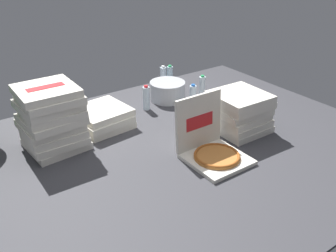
{
  "coord_description": "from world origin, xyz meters",
  "views": [
    {
      "loc": [
        -1.33,
        -1.85,
        1.38
      ],
      "look_at": [
        0.05,
        0.1,
        0.14
      ],
      "focal_mm": 40.41,
      "sensor_mm": 36.0,
      "label": 1
    }
  ],
  "objects_px": {
    "open_pizza_box": "(211,146)",
    "water_bottle_4": "(193,97)",
    "water_bottle_2": "(163,77)",
    "water_bottle_1": "(146,98)",
    "pizza_stack_center_near": "(51,118)",
    "ice_bucket": "(167,91)",
    "water_bottle_3": "(202,87)",
    "pizza_stack_left_far": "(239,112)",
    "water_bottle_0": "(170,77)",
    "pizza_stack_center_far": "(102,118)"
  },
  "relations": [
    {
      "from": "pizza_stack_center_near",
      "to": "water_bottle_0",
      "type": "distance_m",
      "value": 1.44
    },
    {
      "from": "pizza_stack_center_near",
      "to": "pizza_stack_center_far",
      "type": "bearing_deg",
      "value": 12.73
    },
    {
      "from": "pizza_stack_left_far",
      "to": "water_bottle_1",
      "type": "bearing_deg",
      "value": 117.42
    },
    {
      "from": "water_bottle_1",
      "to": "water_bottle_2",
      "type": "bearing_deg",
      "value": 39.75
    },
    {
      "from": "open_pizza_box",
      "to": "water_bottle_3",
      "type": "relative_size",
      "value": 1.9
    },
    {
      "from": "open_pizza_box",
      "to": "water_bottle_0",
      "type": "bearing_deg",
      "value": 66.48
    },
    {
      "from": "ice_bucket",
      "to": "water_bottle_4",
      "type": "bearing_deg",
      "value": -76.2
    },
    {
      "from": "pizza_stack_center_far",
      "to": "water_bottle_4",
      "type": "relative_size",
      "value": 1.98
    },
    {
      "from": "ice_bucket",
      "to": "water_bottle_2",
      "type": "distance_m",
      "value": 0.3
    },
    {
      "from": "pizza_stack_center_near",
      "to": "pizza_stack_center_far",
      "type": "distance_m",
      "value": 0.46
    },
    {
      "from": "water_bottle_3",
      "to": "open_pizza_box",
      "type": "bearing_deg",
      "value": -126.35
    },
    {
      "from": "pizza_stack_left_far",
      "to": "water_bottle_4",
      "type": "height_order",
      "value": "pizza_stack_left_far"
    },
    {
      "from": "pizza_stack_center_near",
      "to": "water_bottle_1",
      "type": "relative_size",
      "value": 2.09
    },
    {
      "from": "water_bottle_1",
      "to": "water_bottle_4",
      "type": "xyz_separation_m",
      "value": [
        0.34,
        -0.21,
        0.0
      ]
    },
    {
      "from": "water_bottle_3",
      "to": "water_bottle_4",
      "type": "height_order",
      "value": "same"
    },
    {
      "from": "pizza_stack_left_far",
      "to": "pizza_stack_center_far",
      "type": "height_order",
      "value": "pizza_stack_left_far"
    },
    {
      "from": "open_pizza_box",
      "to": "pizza_stack_center_near",
      "type": "relative_size",
      "value": 0.91
    },
    {
      "from": "water_bottle_0",
      "to": "water_bottle_1",
      "type": "xyz_separation_m",
      "value": [
        -0.48,
        -0.32,
        0.0
      ]
    },
    {
      "from": "pizza_stack_center_far",
      "to": "water_bottle_0",
      "type": "height_order",
      "value": "water_bottle_0"
    },
    {
      "from": "pizza_stack_center_far",
      "to": "water_bottle_2",
      "type": "distance_m",
      "value": 0.96
    },
    {
      "from": "water_bottle_0",
      "to": "pizza_stack_center_near",
      "type": "bearing_deg",
      "value": -160.1
    },
    {
      "from": "open_pizza_box",
      "to": "water_bottle_2",
      "type": "distance_m",
      "value": 1.34
    },
    {
      "from": "water_bottle_2",
      "to": "water_bottle_3",
      "type": "distance_m",
      "value": 0.45
    },
    {
      "from": "water_bottle_4",
      "to": "open_pizza_box",
      "type": "bearing_deg",
      "value": -119.76
    },
    {
      "from": "open_pizza_box",
      "to": "water_bottle_0",
      "type": "height_order",
      "value": "open_pizza_box"
    },
    {
      "from": "pizza_stack_left_far",
      "to": "pizza_stack_center_far",
      "type": "distance_m",
      "value": 1.06
    },
    {
      "from": "pizza_stack_left_far",
      "to": "water_bottle_4",
      "type": "xyz_separation_m",
      "value": [
        -0.03,
        0.52,
        -0.05
      ]
    },
    {
      "from": "ice_bucket",
      "to": "water_bottle_2",
      "type": "bearing_deg",
      "value": 62.93
    },
    {
      "from": "ice_bucket",
      "to": "pizza_stack_center_near",
      "type": "bearing_deg",
      "value": -168.07
    },
    {
      "from": "pizza_stack_left_far",
      "to": "water_bottle_2",
      "type": "xyz_separation_m",
      "value": [
        0.04,
        1.07,
        -0.05
      ]
    },
    {
      "from": "pizza_stack_left_far",
      "to": "pizza_stack_center_far",
      "type": "xyz_separation_m",
      "value": [
        -0.83,
        0.65,
        -0.08
      ]
    },
    {
      "from": "open_pizza_box",
      "to": "pizza_stack_center_far",
      "type": "distance_m",
      "value": 0.93
    },
    {
      "from": "ice_bucket",
      "to": "water_bottle_3",
      "type": "relative_size",
      "value": 1.46
    },
    {
      "from": "ice_bucket",
      "to": "water_bottle_4",
      "type": "distance_m",
      "value": 0.29
    },
    {
      "from": "pizza_stack_center_far",
      "to": "water_bottle_4",
      "type": "xyz_separation_m",
      "value": [
        0.8,
        -0.13,
        0.03
      ]
    },
    {
      "from": "water_bottle_0",
      "to": "water_bottle_1",
      "type": "distance_m",
      "value": 0.57
    },
    {
      "from": "ice_bucket",
      "to": "water_bottle_1",
      "type": "relative_size",
      "value": 1.46
    },
    {
      "from": "water_bottle_2",
      "to": "water_bottle_1",
      "type": "bearing_deg",
      "value": -140.25
    },
    {
      "from": "open_pizza_box",
      "to": "pizza_stack_center_near",
      "type": "bearing_deg",
      "value": 137.75
    },
    {
      "from": "open_pizza_box",
      "to": "water_bottle_1",
      "type": "distance_m",
      "value": 0.91
    },
    {
      "from": "water_bottle_1",
      "to": "water_bottle_2",
      "type": "xyz_separation_m",
      "value": [
        0.41,
        0.34,
        0.0
      ]
    },
    {
      "from": "open_pizza_box",
      "to": "water_bottle_0",
      "type": "xyz_separation_m",
      "value": [
        0.54,
        1.23,
        0.02
      ]
    },
    {
      "from": "water_bottle_1",
      "to": "water_bottle_3",
      "type": "bearing_deg",
      "value": -8.36
    },
    {
      "from": "open_pizza_box",
      "to": "water_bottle_4",
      "type": "relative_size",
      "value": 1.9
    },
    {
      "from": "pizza_stack_center_far",
      "to": "water_bottle_4",
      "type": "distance_m",
      "value": 0.81
    },
    {
      "from": "water_bottle_3",
      "to": "water_bottle_1",
      "type": "bearing_deg",
      "value": 171.64
    },
    {
      "from": "pizza_stack_left_far",
      "to": "ice_bucket",
      "type": "relative_size",
      "value": 1.29
    },
    {
      "from": "pizza_stack_center_far",
      "to": "water_bottle_3",
      "type": "xyz_separation_m",
      "value": [
        1.01,
        -0.01,
        0.03
      ]
    },
    {
      "from": "water_bottle_3",
      "to": "water_bottle_2",
      "type": "bearing_deg",
      "value": 108.31
    },
    {
      "from": "water_bottle_1",
      "to": "pizza_stack_center_near",
      "type": "bearing_deg",
      "value": -169.06
    }
  ]
}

